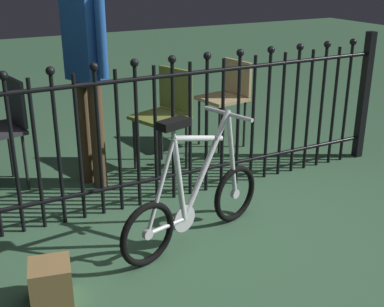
{
  "coord_description": "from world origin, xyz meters",
  "views": [
    {
      "loc": [
        -1.49,
        -2.52,
        1.74
      ],
      "look_at": [
        -0.06,
        0.21,
        0.55
      ],
      "focal_mm": 47.51,
      "sensor_mm": 36.0,
      "label": 1
    }
  ],
  "objects_px": {
    "chair_tan": "(228,93)",
    "person_visitor": "(85,57)",
    "bicycle": "(194,199)",
    "chair_olive": "(166,108)",
    "display_crate": "(51,283)",
    "chair_charcoal": "(2,122)"
  },
  "relations": [
    {
      "from": "chair_olive",
      "to": "person_visitor",
      "type": "bearing_deg",
      "value": -175.65
    },
    {
      "from": "chair_tan",
      "to": "chair_charcoal",
      "type": "distance_m",
      "value": 2.09
    },
    {
      "from": "chair_tan",
      "to": "person_visitor",
      "type": "height_order",
      "value": "person_visitor"
    },
    {
      "from": "chair_charcoal",
      "to": "person_visitor",
      "type": "height_order",
      "value": "person_visitor"
    },
    {
      "from": "chair_charcoal",
      "to": "display_crate",
      "type": "bearing_deg",
      "value": -91.7
    },
    {
      "from": "bicycle",
      "to": "chair_olive",
      "type": "height_order",
      "value": "same"
    },
    {
      "from": "chair_olive",
      "to": "person_visitor",
      "type": "distance_m",
      "value": 0.86
    },
    {
      "from": "chair_tan",
      "to": "person_visitor",
      "type": "distance_m",
      "value": 1.59
    },
    {
      "from": "chair_tan",
      "to": "person_visitor",
      "type": "bearing_deg",
      "value": -168.13
    },
    {
      "from": "bicycle",
      "to": "person_visitor",
      "type": "height_order",
      "value": "person_visitor"
    },
    {
      "from": "bicycle",
      "to": "chair_olive",
      "type": "xyz_separation_m",
      "value": [
        0.38,
        1.24,
        0.24
      ]
    },
    {
      "from": "chair_tan",
      "to": "chair_charcoal",
      "type": "xyz_separation_m",
      "value": [
        -2.09,
        -0.04,
        0.02
      ]
    },
    {
      "from": "bicycle",
      "to": "display_crate",
      "type": "xyz_separation_m",
      "value": [
        -0.98,
        -0.2,
        -0.18
      ]
    },
    {
      "from": "chair_tan",
      "to": "display_crate",
      "type": "relative_size",
      "value": 3.58
    },
    {
      "from": "bicycle",
      "to": "chair_olive",
      "type": "distance_m",
      "value": 1.32
    },
    {
      "from": "display_crate",
      "to": "bicycle",
      "type": "bearing_deg",
      "value": 11.79
    },
    {
      "from": "chair_olive",
      "to": "chair_charcoal",
      "type": "xyz_separation_m",
      "value": [
        -1.31,
        0.22,
        0.01
      ]
    },
    {
      "from": "bicycle",
      "to": "chair_charcoal",
      "type": "bearing_deg",
      "value": 122.5
    },
    {
      "from": "person_visitor",
      "to": "chair_charcoal",
      "type": "bearing_deg",
      "value": 156.36
    },
    {
      "from": "chair_charcoal",
      "to": "display_crate",
      "type": "distance_m",
      "value": 1.72
    },
    {
      "from": "chair_charcoal",
      "to": "person_visitor",
      "type": "distance_m",
      "value": 0.84
    },
    {
      "from": "chair_tan",
      "to": "chair_charcoal",
      "type": "height_order",
      "value": "chair_charcoal"
    }
  ]
}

